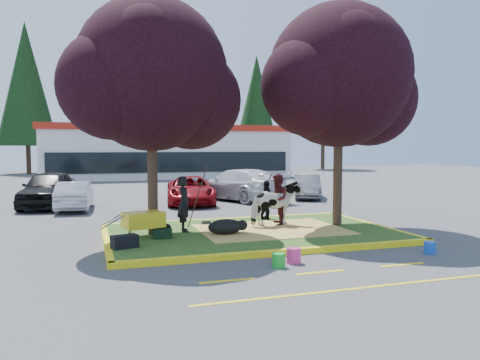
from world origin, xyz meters
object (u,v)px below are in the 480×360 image
object	(u,v)px
cow	(276,204)
calf	(225,227)
bucket_green	(279,260)
wheelbarrow	(144,220)
car_black	(49,189)
handler	(184,204)
bucket_pink	(294,256)
car_silver	(75,196)
bucket_blue	(430,248)

from	to	relation	value
cow	calf	world-z (taller)	cow
calf	bucket_green	bearing A→B (deg)	-101.64
wheelbarrow	bucket_green	world-z (taller)	wheelbarrow
calf	wheelbarrow	size ratio (longest dim) A/B	0.53
wheelbarrow	car_black	xyz separation A→B (m)	(-3.01, 9.06, 0.15)
cow	handler	world-z (taller)	handler
bucket_green	bucket_pink	size ratio (longest dim) A/B	0.89
cow	bucket_pink	world-z (taller)	cow
cow	bucket_green	bearing A→B (deg)	145.87
bucket_green	calf	bearing A→B (deg)	94.42
wheelbarrow	bucket_green	xyz separation A→B (m)	(2.46, -3.37, -0.48)
cow	wheelbarrow	size ratio (longest dim) A/B	0.88
handler	bucket_green	size ratio (longest dim) A/B	5.28
car_black	bucket_green	bearing A→B (deg)	-57.23
bucket_green	car_silver	size ratio (longest dim) A/B	0.08
calf	car_silver	size ratio (longest dim) A/B	0.28
wheelbarrow	car_black	bearing A→B (deg)	91.96
bucket_green	car_black	distance (m)	13.60
handler	bucket_green	bearing A→B (deg)	-159.89
calf	bucket_blue	world-z (taller)	calf
cow	bucket_blue	world-z (taller)	cow
cow	bucket_green	size ratio (longest dim) A/B	5.44
car_silver	cow	bearing A→B (deg)	134.37
cow	car_silver	xyz separation A→B (m)	(-6.00, 7.11, -0.26)
car_black	car_silver	size ratio (longest dim) A/B	1.29
car_silver	calf	bearing A→B (deg)	121.87
bucket_blue	car_silver	bearing A→B (deg)	126.99
wheelbarrow	bucket_green	distance (m)	4.21
handler	wheelbarrow	bearing A→B (deg)	122.70
car_black	handler	bearing A→B (deg)	-54.17
wheelbarrow	bucket_blue	distance (m)	7.26
handler	car_black	xyz separation A→B (m)	(-4.23, 8.37, -0.16)
bucket_green	car_black	xyz separation A→B (m)	(-5.47, 12.43, 0.63)
cow	handler	size ratio (longest dim) A/B	1.03
handler	cow	bearing A→B (deg)	-87.56
car_silver	handler	bearing A→B (deg)	118.23
wheelbarrow	calf	bearing A→B (deg)	-20.03
calf	handler	xyz separation A→B (m)	(-0.99, 0.83, 0.58)
calf	car_black	world-z (taller)	car_black
calf	bucket_blue	xyz separation A→B (m)	(4.22, -3.19, -0.22)
bucket_green	car_black	world-z (taller)	car_black
calf	wheelbarrow	world-z (taller)	wheelbarrow
bucket_pink	handler	bearing A→B (deg)	113.88
wheelbarrow	bucket_green	size ratio (longest dim) A/B	6.19
cow	handler	distance (m)	2.85
cow	bucket_blue	size ratio (longest dim) A/B	5.55
bucket_green	car_silver	bearing A→B (deg)	111.52
bucket_green	bucket_blue	bearing A→B (deg)	0.62
handler	wheelbarrow	xyz separation A→B (m)	(-1.22, -0.69, -0.31)
bucket_pink	wheelbarrow	bearing A→B (deg)	132.90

